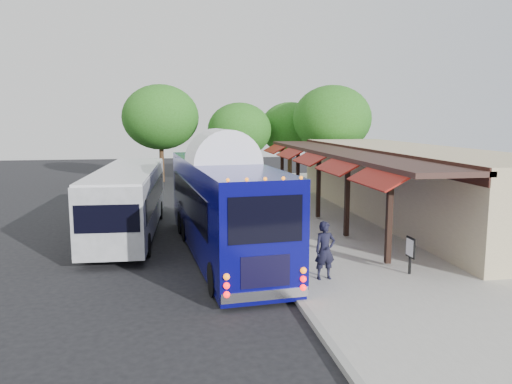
{
  "coord_description": "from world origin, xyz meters",
  "views": [
    {
      "loc": [
        -3.35,
        -19.22,
        5.05
      ],
      "look_at": [
        0.4,
        2.35,
        1.8
      ],
      "focal_mm": 35.0,
      "sensor_mm": 36.0,
      "label": 1
    }
  ],
  "objects": [
    {
      "name": "city_bus",
      "position": [
        -5.16,
        2.78,
        1.61
      ],
      "size": [
        2.88,
        10.92,
        2.91
      ],
      "rotation": [
        0.0,
        0.0,
        -0.05
      ],
      "color": "gray",
      "rests_on": "ground"
    },
    {
      "name": "tree_mid",
      "position": [
        6.46,
        20.86,
        4.23
      ],
      "size": [
        4.96,
        4.96,
        6.35
      ],
      "color": "#382314",
      "rests_on": "ground"
    },
    {
      "name": "tree_far",
      "position": [
        -3.97,
        21.02,
        5.12
      ],
      "size": [
        5.99,
        5.99,
        7.67
      ],
      "color": "#382314",
      "rests_on": "ground"
    },
    {
      "name": "ped_c",
      "position": [
        2.59,
        5.24,
        1.0
      ],
      "size": [
        1.08,
        0.78,
        1.7
      ],
      "primitive_type": "imported",
      "rotation": [
        0.0,
        0.0,
        3.56
      ],
      "color": "black",
      "rests_on": "sidewalk"
    },
    {
      "name": "tree_right",
      "position": [
        8.7,
        16.88,
        5.0
      ],
      "size": [
        5.85,
        5.85,
        7.49
      ],
      "color": "#382314",
      "rests_on": "ground"
    },
    {
      "name": "sign_board",
      "position": [
        4.07,
        -5.0,
        0.95
      ],
      "size": [
        0.07,
        0.54,
        1.19
      ],
      "rotation": [
        0.0,
        0.0,
        0.01
      ],
      "color": "black",
      "rests_on": "sidewalk"
    },
    {
      "name": "ground",
      "position": [
        0.0,
        0.0,
        0.0
      ],
      "size": [
        90.0,
        90.0,
        0.0
      ],
      "primitive_type": "plane",
      "color": "black",
      "rests_on": "ground"
    },
    {
      "name": "curb",
      "position": [
        0.05,
        4.0,
        0.07
      ],
      "size": [
        0.2,
        40.0,
        0.16
      ],
      "primitive_type": "cube",
      "color": "gray",
      "rests_on": "ground"
    },
    {
      "name": "ped_d",
      "position": [
        3.4,
        12.65,
        0.92
      ],
      "size": [
        1.02,
        0.61,
        1.54
      ],
      "primitive_type": "imported",
      "rotation": [
        0.0,
        0.0,
        3.18
      ],
      "color": "black",
      "rests_on": "sidewalk"
    },
    {
      "name": "station_shelter",
      "position": [
        8.38,
        4.0,
        1.85
      ],
      "size": [
        8.15,
        20.0,
        3.6
      ],
      "color": "tan",
      "rests_on": "ground"
    },
    {
      "name": "ped_b",
      "position": [
        0.64,
        5.35,
        0.94
      ],
      "size": [
        0.83,
        0.68,
        1.59
      ],
      "primitive_type": "imported",
      "rotation": [
        0.0,
        0.0,
        3.03
      ],
      "color": "black",
      "rests_on": "sidewalk"
    },
    {
      "name": "sidewalk",
      "position": [
        5.0,
        4.0,
        0.07
      ],
      "size": [
        10.0,
        40.0,
        0.15
      ],
      "primitive_type": "cube",
      "color": "#9E9B93",
      "rests_on": "ground"
    },
    {
      "name": "coach_bus",
      "position": [
        -1.45,
        -1.06,
        1.99
      ],
      "size": [
        3.47,
        11.75,
        3.71
      ],
      "rotation": [
        0.0,
        0.0,
        0.09
      ],
      "color": "#080862",
      "rests_on": "ground"
    },
    {
      "name": "tree_left",
      "position": [
        1.96,
        18.73,
        4.15
      ],
      "size": [
        4.86,
        4.86,
        6.23
      ],
      "color": "#382314",
      "rests_on": "ground"
    },
    {
      "name": "ped_a",
      "position": [
        1.26,
        -5.0,
        1.05
      ],
      "size": [
        0.69,
        0.49,
        1.8
      ],
      "primitive_type": "imported",
      "rotation": [
        0.0,
        0.0,
        0.09
      ],
      "color": "black",
      "rests_on": "sidewalk"
    }
  ]
}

